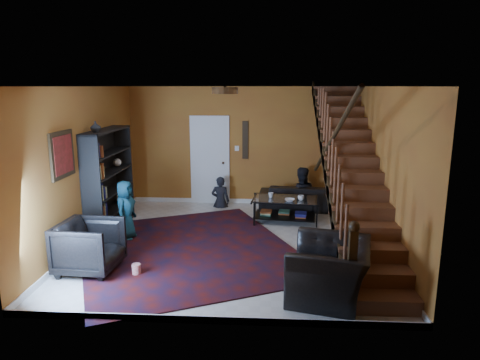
% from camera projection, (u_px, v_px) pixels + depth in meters
% --- Properties ---
extents(floor, '(5.50, 5.50, 0.00)m').
position_uv_depth(floor, '(230.00, 243.00, 7.83)').
color(floor, beige).
rests_on(floor, ground).
extents(room, '(5.50, 5.50, 5.50)m').
position_uv_depth(room, '(173.00, 217.00, 9.19)').
color(room, '#A56C24').
rests_on(room, ground).
extents(staircase, '(0.95, 5.02, 3.18)m').
position_uv_depth(staircase, '(352.00, 169.00, 7.40)').
color(staircase, brown).
rests_on(staircase, floor).
extents(bookshelf, '(0.35, 1.80, 2.00)m').
position_uv_depth(bookshelf, '(110.00, 182.00, 8.34)').
color(bookshelf, black).
rests_on(bookshelf, floor).
extents(door, '(0.82, 0.05, 2.05)m').
position_uv_depth(door, '(210.00, 162.00, 10.30)').
color(door, silver).
rests_on(door, floor).
extents(framed_picture, '(0.04, 0.74, 0.74)m').
position_uv_depth(framed_picture, '(62.00, 155.00, 6.72)').
color(framed_picture, maroon).
rests_on(framed_picture, room).
extents(wall_hanging, '(0.14, 0.03, 0.90)m').
position_uv_depth(wall_hanging, '(245.00, 140.00, 10.15)').
color(wall_hanging, black).
rests_on(wall_hanging, room).
extents(ceiling_fixture, '(0.40, 0.40, 0.10)m').
position_uv_depth(ceiling_fixture, '(225.00, 90.00, 6.46)').
color(ceiling_fixture, '#3F2814').
rests_on(ceiling_fixture, room).
extents(rug, '(4.84, 5.09, 0.02)m').
position_uv_depth(rug, '(187.00, 249.00, 7.49)').
color(rug, '#410E0B').
rests_on(rug, floor).
extents(sofa, '(2.02, 0.91, 0.58)m').
position_uv_depth(sofa, '(302.00, 197.00, 9.92)').
color(sofa, black).
rests_on(sofa, floor).
extents(armchair_left, '(0.94, 0.92, 0.81)m').
position_uv_depth(armchair_left, '(90.00, 246.00, 6.54)').
color(armchair_left, black).
rests_on(armchair_left, floor).
extents(armchair_right, '(1.28, 1.39, 0.76)m').
position_uv_depth(armchair_right, '(329.00, 270.00, 5.75)').
color(armchair_right, black).
rests_on(armchair_right, floor).
extents(person_adult_a, '(0.45, 0.31, 1.19)m').
position_uv_depth(person_adult_a, '(220.00, 201.00, 10.11)').
color(person_adult_a, black).
rests_on(person_adult_a, sofa).
extents(person_adult_b, '(0.70, 0.55, 1.43)m').
position_uv_depth(person_adult_b, '(301.00, 197.00, 9.98)').
color(person_adult_b, black).
rests_on(person_adult_b, sofa).
extents(person_child, '(0.41, 0.58, 1.11)m').
position_uv_depth(person_child, '(126.00, 210.00, 7.91)').
color(person_child, '#194D61').
rests_on(person_child, armchair_left).
extents(coffee_table, '(1.41, 0.93, 0.50)m').
position_uv_depth(coffee_table, '(285.00, 208.00, 8.98)').
color(coffee_table, black).
rests_on(coffee_table, floor).
extents(cup_a, '(0.17, 0.17, 0.10)m').
position_uv_depth(cup_a, '(301.00, 198.00, 8.79)').
color(cup_a, '#999999').
rests_on(cup_a, coffee_table).
extents(cup_b, '(0.12, 0.12, 0.10)m').
position_uv_depth(cup_b, '(271.00, 195.00, 9.01)').
color(cup_b, '#999999').
rests_on(cup_b, coffee_table).
extents(bowl, '(0.24, 0.24, 0.05)m').
position_uv_depth(bowl, '(290.00, 200.00, 8.72)').
color(bowl, '#999999').
rests_on(bowl, coffee_table).
extents(vase, '(0.18, 0.18, 0.19)m').
position_uv_depth(vase, '(96.00, 127.00, 7.61)').
color(vase, '#999999').
rests_on(vase, bookshelf).
extents(popcorn_bucket, '(0.15, 0.15, 0.15)m').
position_uv_depth(popcorn_bucket, '(136.00, 269.00, 6.47)').
color(popcorn_bucket, red).
rests_on(popcorn_bucket, rug).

